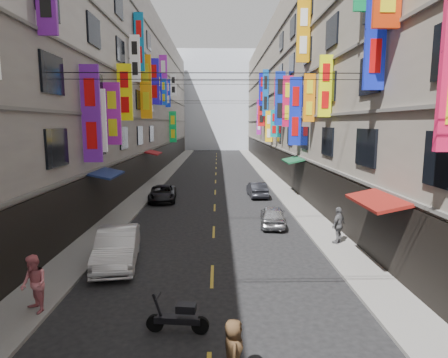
{
  "coord_description": "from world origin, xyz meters",
  "views": [
    {
      "loc": [
        0.23,
        4.17,
        5.87
      ],
      "look_at": [
        0.39,
        13.73,
        4.45
      ],
      "focal_mm": 30.0,
      "sensor_mm": 36.0,
      "label": 1
    }
  ],
  "objects_px": {
    "car_right_far": "(257,189)",
    "pedestrian_crossing": "(233,352)",
    "scooter_crossing": "(179,318)",
    "scooter_far_right": "(277,218)",
    "pedestrian_rfar": "(338,225)",
    "car_left_mid": "(117,247)",
    "car_left_far": "(163,193)",
    "car_right_mid": "(273,216)",
    "pedestrian_lfar": "(34,284)"
  },
  "relations": [
    {
      "from": "scooter_crossing",
      "to": "car_left_far",
      "type": "xyz_separation_m",
      "value": [
        -3.11,
        18.35,
        0.15
      ]
    },
    {
      "from": "car_left_far",
      "to": "pedestrian_lfar",
      "type": "relative_size",
      "value": 2.38
    },
    {
      "from": "car_right_mid",
      "to": "pedestrian_crossing",
      "type": "bearing_deg",
      "value": 84.22
    },
    {
      "from": "scooter_crossing",
      "to": "pedestrian_rfar",
      "type": "relative_size",
      "value": 1.0
    },
    {
      "from": "pedestrian_lfar",
      "to": "scooter_crossing",
      "type": "bearing_deg",
      "value": 30.3
    },
    {
      "from": "scooter_crossing",
      "to": "car_left_mid",
      "type": "relative_size",
      "value": 0.39
    },
    {
      "from": "pedestrian_lfar",
      "to": "pedestrian_rfar",
      "type": "bearing_deg",
      "value": 72.86
    },
    {
      "from": "car_right_mid",
      "to": "pedestrian_lfar",
      "type": "height_order",
      "value": "pedestrian_lfar"
    },
    {
      "from": "car_left_far",
      "to": "car_right_far",
      "type": "height_order",
      "value": "car_right_far"
    },
    {
      "from": "car_left_far",
      "to": "scooter_far_right",
      "type": "bearing_deg",
      "value": -47.84
    },
    {
      "from": "pedestrian_lfar",
      "to": "pedestrian_crossing",
      "type": "bearing_deg",
      "value": 15.57
    },
    {
      "from": "car_left_far",
      "to": "pedestrian_lfar",
      "type": "bearing_deg",
      "value": -99.31
    },
    {
      "from": "car_left_mid",
      "to": "pedestrian_rfar",
      "type": "height_order",
      "value": "pedestrian_rfar"
    },
    {
      "from": "car_right_far",
      "to": "pedestrian_crossing",
      "type": "bearing_deg",
      "value": 79.6
    },
    {
      "from": "car_right_far",
      "to": "scooter_far_right",
      "type": "bearing_deg",
      "value": 88.71
    },
    {
      "from": "scooter_far_right",
      "to": "car_left_far",
      "type": "distance_m",
      "value": 10.52
    },
    {
      "from": "scooter_far_right",
      "to": "pedestrian_rfar",
      "type": "relative_size",
      "value": 1.0
    },
    {
      "from": "scooter_crossing",
      "to": "car_left_far",
      "type": "bearing_deg",
      "value": 15.82
    },
    {
      "from": "car_right_mid",
      "to": "car_left_far",
      "type": "bearing_deg",
      "value": -37.84
    },
    {
      "from": "car_left_mid",
      "to": "pedestrian_rfar",
      "type": "bearing_deg",
      "value": 4.27
    },
    {
      "from": "car_right_mid",
      "to": "pedestrian_rfar",
      "type": "height_order",
      "value": "pedestrian_rfar"
    },
    {
      "from": "car_left_mid",
      "to": "pedestrian_crossing",
      "type": "bearing_deg",
      "value": -66.62
    },
    {
      "from": "car_left_mid",
      "to": "car_right_mid",
      "type": "bearing_deg",
      "value": 30.02
    },
    {
      "from": "car_left_mid",
      "to": "car_left_far",
      "type": "height_order",
      "value": "car_left_mid"
    },
    {
      "from": "car_right_far",
      "to": "car_right_mid",
      "type": "bearing_deg",
      "value": 86.98
    },
    {
      "from": "car_left_mid",
      "to": "car_right_far",
      "type": "relative_size",
      "value": 1.23
    },
    {
      "from": "pedestrian_rfar",
      "to": "car_left_far",
      "type": "bearing_deg",
      "value": -90.56
    },
    {
      "from": "scooter_crossing",
      "to": "car_right_far",
      "type": "xyz_separation_m",
      "value": [
        4.29,
        19.88,
        0.17
      ]
    },
    {
      "from": "scooter_far_right",
      "to": "car_right_far",
      "type": "bearing_deg",
      "value": -80.86
    },
    {
      "from": "car_left_far",
      "to": "car_right_far",
      "type": "xyz_separation_m",
      "value": [
        7.4,
        1.53,
        0.02
      ]
    },
    {
      "from": "scooter_crossing",
      "to": "pedestrian_rfar",
      "type": "distance_m",
      "value": 10.27
    },
    {
      "from": "car_left_far",
      "to": "pedestrian_crossing",
      "type": "height_order",
      "value": "pedestrian_crossing"
    },
    {
      "from": "car_right_far",
      "to": "scooter_crossing",
      "type": "bearing_deg",
      "value": 74.76
    },
    {
      "from": "scooter_far_right",
      "to": "car_left_mid",
      "type": "xyz_separation_m",
      "value": [
        -7.67,
        -5.87,
        0.31
      ]
    },
    {
      "from": "pedestrian_crossing",
      "to": "car_right_far",
      "type": "bearing_deg",
      "value": -8.48
    },
    {
      "from": "car_left_far",
      "to": "car_left_mid",
      "type": "bearing_deg",
      "value": -94.69
    },
    {
      "from": "car_left_mid",
      "to": "pedestrian_crossing",
      "type": "height_order",
      "value": "pedestrian_crossing"
    },
    {
      "from": "car_right_mid",
      "to": "car_right_far",
      "type": "xyz_separation_m",
      "value": [
        -0.01,
        8.72,
        0.01
      ]
    },
    {
      "from": "car_left_far",
      "to": "pedestrian_lfar",
      "type": "height_order",
      "value": "pedestrian_lfar"
    },
    {
      "from": "car_left_mid",
      "to": "pedestrian_crossing",
      "type": "relative_size",
      "value": 3.0
    },
    {
      "from": "car_right_far",
      "to": "pedestrian_crossing",
      "type": "relative_size",
      "value": 2.45
    },
    {
      "from": "pedestrian_crossing",
      "to": "car_left_far",
      "type": "bearing_deg",
      "value": 11.45
    },
    {
      "from": "scooter_crossing",
      "to": "car_left_mid",
      "type": "height_order",
      "value": "car_left_mid"
    },
    {
      "from": "car_left_far",
      "to": "pedestrian_rfar",
      "type": "relative_size",
      "value": 2.38
    },
    {
      "from": "car_right_far",
      "to": "car_left_far",
      "type": "bearing_deg",
      "value": 8.59
    },
    {
      "from": "pedestrian_rfar",
      "to": "scooter_crossing",
      "type": "bearing_deg",
      "value": 3.91
    },
    {
      "from": "car_left_mid",
      "to": "pedestrian_lfar",
      "type": "bearing_deg",
      "value": -116.6
    },
    {
      "from": "scooter_far_right",
      "to": "pedestrian_lfar",
      "type": "height_order",
      "value": "pedestrian_lfar"
    },
    {
      "from": "car_left_mid",
      "to": "pedestrian_rfar",
      "type": "relative_size",
      "value": 2.55
    },
    {
      "from": "car_left_mid",
      "to": "car_left_far",
      "type": "xyz_separation_m",
      "value": [
        0.0,
        13.06,
        -0.16
      ]
    }
  ]
}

